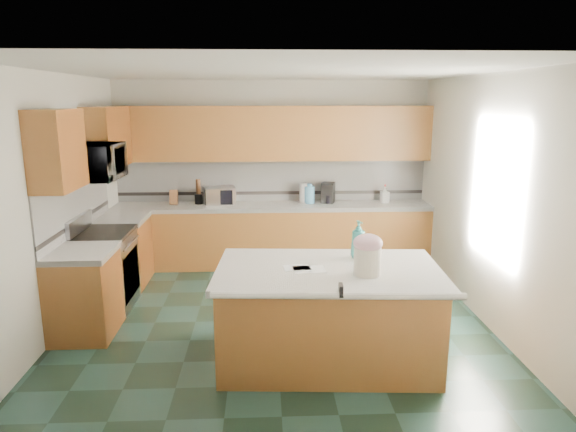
{
  "coord_description": "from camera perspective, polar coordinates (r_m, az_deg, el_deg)",
  "views": [
    {
      "loc": [
        -0.12,
        -5.35,
        2.43
      ],
      "look_at": [
        0.15,
        0.35,
        1.12
      ],
      "focal_mm": 32.0,
      "sensor_mm": 36.0,
      "label": 1
    }
  ],
  "objects": [
    {
      "name": "range_body",
      "position": [
        6.46,
        -19.59,
        -5.79
      ],
      "size": [
        0.6,
        0.76,
        0.88
      ],
      "primitive_type": "cube",
      "color": "#B7B7BC",
      "rests_on": "ground"
    },
    {
      "name": "paper_towel",
      "position": [
        7.6,
        1.77,
        2.54
      ],
      "size": [
        0.13,
        0.13,
        0.28
      ],
      "primitive_type": "cylinder",
      "color": "white",
      "rests_on": "back_countertop"
    },
    {
      "name": "left_upper_cab_rear",
      "position": [
        7.09,
        -19.43,
        8.23
      ],
      "size": [
        0.33,
        1.09,
        0.78
      ],
      "primitive_type": "cube",
      "color": "#59290D",
      "rests_on": "wall_left"
    },
    {
      "name": "water_jug",
      "position": [
        7.57,
        2.39,
        2.37
      ],
      "size": [
        0.15,
        0.15,
        0.25
      ],
      "primitive_type": "cylinder",
      "color": "#539DCF",
      "rests_on": "back_countertop"
    },
    {
      "name": "left_upper_cab_front",
      "position": [
        5.52,
        -24.3,
        6.7
      ],
      "size": [
        0.33,
        0.72,
        0.78
      ],
      "primitive_type": "cube",
      "color": "#59290D",
      "rests_on": "wall_left"
    },
    {
      "name": "utensil_bundle",
      "position": [
        7.6,
        -9.94,
        3.24
      ],
      "size": [
        0.07,
        0.07,
        0.22
      ],
      "primitive_type": "cylinder",
      "color": "#472814",
      "rests_on": "utensil_crock"
    },
    {
      "name": "wall_front",
      "position": [
        3.22,
        -0.43,
        -6.64
      ],
      "size": [
        4.6,
        0.04,
        2.7
      ],
      "primitive_type": "cube",
      "color": "silver",
      "rests_on": "ground"
    },
    {
      "name": "microwave",
      "position": [
        6.19,
        -20.49,
        5.64
      ],
      "size": [
        0.5,
        0.73,
        0.41
      ],
      "primitive_type": "imported",
      "rotation": [
        0.0,
        0.0,
        1.57
      ],
      "color": "#B7B7BC",
      "rests_on": "wall_left"
    },
    {
      "name": "coffee_maker",
      "position": [
        7.61,
        4.47,
        2.6
      ],
      "size": [
        0.23,
        0.24,
        0.3
      ],
      "primitive_type": "cube",
      "rotation": [
        0.0,
        0.0,
        -0.32
      ],
      "color": "black",
      "rests_on": "back_countertop"
    },
    {
      "name": "treat_jar_knob_end_l",
      "position": [
        4.48,
        8.36,
        -2.34
      ],
      "size": [
        0.05,
        0.05,
        0.05
      ],
      "primitive_type": "sphere",
      "color": "tan",
      "rests_on": "treat_jar_lid"
    },
    {
      "name": "treat_jar_lid",
      "position": [
        4.5,
        8.87,
        -2.98
      ],
      "size": [
        0.26,
        0.26,
        0.16
      ],
      "primitive_type": "ellipsoid",
      "color": "#D6A0B1",
      "rests_on": "treat_jar"
    },
    {
      "name": "knife_block",
      "position": [
        7.65,
        -12.57,
        2.02
      ],
      "size": [
        0.12,
        0.16,
        0.23
      ],
      "primitive_type": "cube",
      "rotation": [
        -0.31,
        0.0,
        0.04
      ],
      "color": "#472814",
      "rests_on": "back_countertop"
    },
    {
      "name": "toaster_oven",
      "position": [
        7.56,
        -7.61,
        2.25
      ],
      "size": [
        0.49,
        0.39,
        0.25
      ],
      "primitive_type": "cube",
      "rotation": [
        0.0,
        0.0,
        0.23
      ],
      "color": "#B7B7BC",
      "rests_on": "back_countertop"
    },
    {
      "name": "wall_right",
      "position": [
        5.98,
        21.43,
        1.62
      ],
      "size": [
        0.04,
        4.6,
        2.7
      ],
      "primitive_type": "cube",
      "color": "silver",
      "rests_on": "ground"
    },
    {
      "name": "left_base_cab_rear",
      "position": [
        7.19,
        -17.8,
        -3.88
      ],
      "size": [
        0.6,
        0.82,
        0.86
      ],
      "primitive_type": "cube",
      "color": "#59290D",
      "rests_on": "ground"
    },
    {
      "name": "paper_sheet_a",
      "position": [
        4.66,
        2.38,
        -5.95
      ],
      "size": [
        0.3,
        0.24,
        0.0
      ],
      "primitive_type": "cube",
      "rotation": [
        0.0,
        0.0,
        0.08
      ],
      "color": "white",
      "rests_on": "island_top"
    },
    {
      "name": "ceiling",
      "position": [
        5.36,
        -1.48,
        15.81
      ],
      "size": [
        4.6,
        4.6,
        0.0
      ],
      "primitive_type": "plane",
      "color": "white",
      "rests_on": "ground"
    },
    {
      "name": "wall_left",
      "position": [
        5.89,
        -24.61,
        1.17
      ],
      "size": [
        0.04,
        4.6,
        2.7
      ],
      "primitive_type": "cube",
      "color": "silver",
      "rests_on": "ground"
    },
    {
      "name": "island_top",
      "position": [
        4.73,
        4.51,
        -6.11
      ],
      "size": [
        2.12,
        1.34,
        0.06
      ],
      "primitive_type": "cube",
      "rotation": [
        0.0,
        0.0,
        -0.06
      ],
      "color": "white",
      "rests_on": "island_base"
    },
    {
      "name": "island_base",
      "position": [
        4.9,
        4.41,
        -11.2
      ],
      "size": [
        2.01,
        1.23,
        0.86
      ],
      "primitive_type": "cube",
      "rotation": [
        0.0,
        0.0,
        -0.06
      ],
      "color": "#59290D",
      "rests_on": "ground"
    },
    {
      "name": "water_jug_neck",
      "position": [
        7.54,
        2.4,
        3.45
      ],
      "size": [
        0.07,
        0.07,
        0.04
      ],
      "primitive_type": "cylinder",
      "color": "#539DCF",
      "rests_on": "water_jug"
    },
    {
      "name": "utensil_crock",
      "position": [
        7.63,
        -9.89,
        1.88
      ],
      "size": [
        0.12,
        0.12,
        0.15
      ],
      "primitive_type": "cylinder",
      "color": "black",
      "rests_on": "back_countertop"
    },
    {
      "name": "treat_jar_knob_end_r",
      "position": [
        4.5,
        9.43,
        -2.32
      ],
      "size": [
        0.05,
        0.05,
        0.05
      ],
      "primitive_type": "sphere",
      "color": "tan",
      "rests_on": "treat_jar_lid"
    },
    {
      "name": "island_bullnose",
      "position": [
        4.17,
        5.55,
        -8.81
      ],
      "size": [
        2.04,
        0.19,
        0.06
      ],
      "primitive_type": "cylinder",
      "rotation": [
        0.0,
        1.57,
        -0.06
      ],
      "color": "white",
      "rests_on": "island_base"
    },
    {
      "name": "clamp_body",
      "position": [
        4.18,
        5.89,
        -8.19
      ],
      "size": [
        0.04,
        0.11,
        0.09
      ],
      "primitive_type": "cube",
      "rotation": [
        0.0,
        0.0,
        -0.07
      ],
      "color": "black",
      "rests_on": "island_top"
    },
    {
      "name": "treat_jar",
      "position": [
        4.55,
        8.8,
        -4.95
      ],
      "size": [
        0.31,
        0.31,
        0.25
      ],
      "primitive_type": "cylinder",
      "rotation": [
        0.0,
        0.0,
        -0.43
      ],
      "color": "beige",
      "rests_on": "island_top"
    },
    {
      "name": "floor",
      "position": [
        5.88,
        -1.33,
        -11.49
      ],
      "size": [
        4.6,
        4.6,
        0.0
      ],
      "primitive_type": "plane",
      "color": "black",
      "rests_on": "ground"
    },
    {
      "name": "back_countertop",
      "position": [
        7.51,
        -1.74,
        1.08
      ],
      "size": [
        4.6,
        0.64,
        0.06
      ],
      "primitive_type": "cube",
      "color": "white",
      "rests_on": "back_base_cab"
    },
    {
      "name": "window_light_proxy",
      "position": [
        5.76,
        22.08,
        2.69
      ],
      "size": [
        0.02,
        1.4,
        1.1
      ],
      "primitive_type": "cube",
      "color": "white",
      "rests_on": "wall_right"
    },
    {
      "name": "paper_towel_base",
      "position": [
        7.62,
        1.76,
        1.55
      ],
      "size": [
        0.19,
        0.19,
        0.01
      ],
      "primitive_type": "cylinder",
      "color": "#B7B7BC",
      "rests_on": "back_countertop"
    },
    {
      "name": "back_backsplash",
      "position": [
        7.73,
        -1.79,
        4.02
      ],
      "size": [
        4.6,
        0.02,
        0.63
      ],
      "primitive_type": "cube",
      "color": "silver",
      "rests_on": "back_countertop"
    },
    {
      "name": "back_accent_band",
      "position": [
        7.76,
        -1.78,
        2.59
      ],
      "size": [
        4.6,
        0.01,
        0.05
      ],
      "primitive_type": "cube",
      "color": "black",
      "rests_on": "back_countertop"
    },
    {
      "name": "coffee_carafe",
      "position": [
        7.59,
        4.5,
        1.88
      ],
      "size": [
        0.12,
        0.12,
        0.12
      ],
      "primitive_type": "cylinder",
      "color": "black",
      "rests_on": "back_countertop"
    },
    {
      "name": "range_backguard",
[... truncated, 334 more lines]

